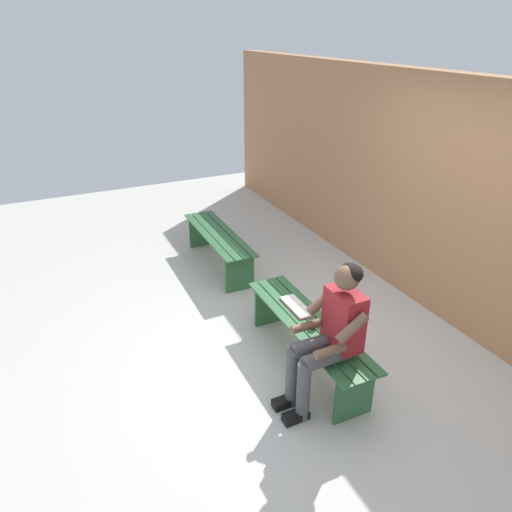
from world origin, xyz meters
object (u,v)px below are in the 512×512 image
at_px(bench_far, 219,241).
at_px(person_seated, 330,332).
at_px(bench_near, 307,332).
at_px(apple, 313,324).
at_px(book_open, 297,307).

relative_size(bench_far, person_seated, 1.29).
bearing_deg(bench_far, bench_near, 180.00).
distance_m(bench_near, person_seated, 0.61).
bearing_deg(person_seated, bench_near, -11.96).
bearing_deg(bench_far, person_seated, 177.83).
bearing_deg(bench_near, apple, 174.33).
bearing_deg(person_seated, apple, -13.63).
relative_size(apple, book_open, 0.19).
bearing_deg(bench_near, bench_far, -0.00).
relative_size(bench_near, apple, 22.75).
distance_m(apple, book_open, 0.36).
bearing_deg(book_open, bench_near, 174.54).
relative_size(bench_near, bench_far, 1.06).
bearing_deg(book_open, bench_far, 1.52).
xyz_separation_m(bench_far, person_seated, (-2.71, 0.10, 0.35)).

